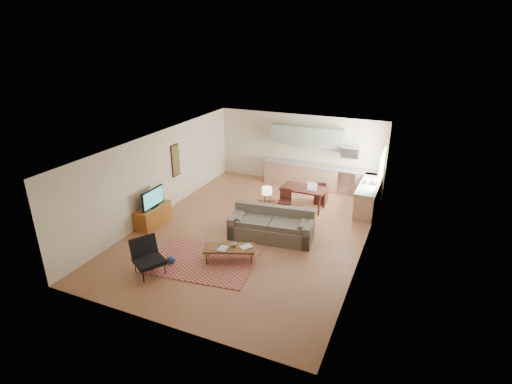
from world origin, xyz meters
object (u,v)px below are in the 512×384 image
at_px(tv_credenza, 153,215).
at_px(console_table, 267,211).
at_px(armchair, 149,258).
at_px(sofa, 271,224).
at_px(coffee_table, 229,254).
at_px(dining_table, 303,198).

distance_m(tv_credenza, console_table, 3.52).
bearing_deg(armchair, tv_credenza, 65.74).
distance_m(sofa, coffee_table, 1.69).
xyz_separation_m(coffee_table, dining_table, (0.77, 3.96, 0.17)).
relative_size(coffee_table, dining_table, 0.90).
bearing_deg(coffee_table, sofa, 48.83).
xyz_separation_m(sofa, coffee_table, (-0.55, -1.59, -0.23)).
height_order(coffee_table, console_table, console_table).
distance_m(coffee_table, tv_credenza, 3.27).
height_order(armchair, tv_credenza, armchair).
relative_size(tv_credenza, console_table, 2.01).
height_order(coffee_table, dining_table, dining_table).
height_order(sofa, coffee_table, sofa).
bearing_deg(sofa, coffee_table, -116.31).
bearing_deg(tv_credenza, sofa, 9.80).
bearing_deg(tv_credenza, coffee_table, -16.95).
height_order(sofa, armchair, armchair).
relative_size(tv_credenza, dining_table, 0.87).
bearing_deg(coffee_table, console_table, 67.96).
xyz_separation_m(coffee_table, armchair, (-1.54, -1.31, 0.24)).
xyz_separation_m(armchair, tv_credenza, (-1.58, 2.26, -0.15)).
height_order(armchair, console_table, armchair).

